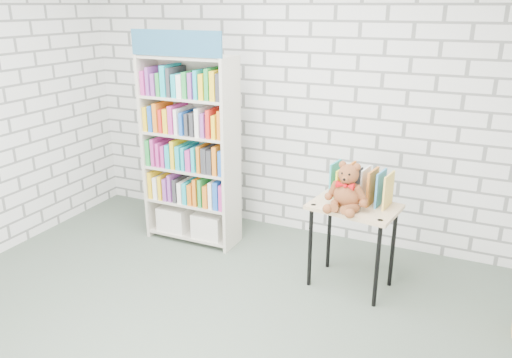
% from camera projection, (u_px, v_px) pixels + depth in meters
% --- Properties ---
extents(ground, '(4.50, 4.50, 0.00)m').
position_uv_depth(ground, '(184.00, 329.00, 3.68)').
color(ground, '#4B594B').
rests_on(ground, ground).
extents(room_shell, '(4.52, 4.02, 2.81)m').
position_uv_depth(room_shell, '(170.00, 87.00, 3.09)').
color(room_shell, silver).
rests_on(room_shell, ground).
extents(bookshelf, '(0.92, 0.36, 2.06)m').
position_uv_depth(bookshelf, '(191.00, 150.00, 4.81)').
color(bookshelf, beige).
rests_on(bookshelf, ground).
extents(display_table, '(0.75, 0.57, 0.74)m').
position_uv_depth(display_table, '(354.00, 217.00, 4.05)').
color(display_table, tan).
rests_on(display_table, ground).
extents(table_books, '(0.50, 0.28, 0.28)m').
position_uv_depth(table_books, '(361.00, 184.00, 4.06)').
color(table_books, teal).
rests_on(table_books, display_table).
extents(teddy_bear, '(0.35, 0.33, 0.38)m').
position_uv_depth(teddy_bear, '(347.00, 191.00, 3.90)').
color(teddy_bear, brown).
rests_on(teddy_bear, display_table).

